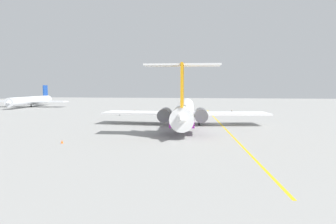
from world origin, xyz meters
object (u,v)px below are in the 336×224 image
Objects in this scene: main_jetliner at (185,111)px; safety_cone_nose at (128,113)px; ground_crew_portside at (135,111)px; safety_cone_wingtip at (62,142)px; ground_crew_near_nose at (120,112)px; ground_crew_near_tail at (232,112)px; safety_cone_tail at (238,115)px; airliner_mid_right at (30,101)px.

main_jetliner is 80.44× the size of safety_cone_nose.
main_jetliner reaches higher than ground_crew_portside.
safety_cone_nose is 1.00× the size of safety_cone_wingtip.
ground_crew_near_nose is at bearing 162.55° from safety_cone_nose.
ground_crew_near_tail reaches higher than safety_cone_nose.
safety_cone_nose is 35.30m from safety_cone_tail.
ground_crew_near_nose is at bearing 55.04° from airliner_mid_right.
airliner_mid_right is 90.58m from safety_cone_wingtip.
ground_crew_near_tail is (-24.76, -85.39, -1.79)m from airliner_mid_right.
ground_crew_near_nose is 35.25m from ground_crew_near_tail.
safety_cone_nose is (4.61, -1.45, -0.78)m from ground_crew_near_nose.
safety_cone_wingtip is (-46.81, -2.28, 0.00)m from safety_cone_nose.
airliner_mid_right is (50.01, 72.24, -0.62)m from main_jetliner.
safety_cone_nose is at bearing 59.69° from airliner_mid_right.
ground_crew_portside is 2.49m from safety_cone_nose.
safety_cone_tail is (5.53, -36.73, -0.78)m from ground_crew_near_nose.
ground_crew_portside is (-1.22, 31.03, -0.06)m from ground_crew_near_tail.
ground_crew_near_nose is 3.02× the size of safety_cone_wingtip.
safety_cone_nose and safety_cone_tail have the same top height.
ground_crew_portside is 3.00× the size of safety_cone_nose.
main_jetliner is 28.57m from ground_crew_near_tail.
ground_crew_near_nose is 3.02× the size of safety_cone_nose.
safety_cone_tail is at bearing -161.23° from ground_crew_near_tail.
ground_crew_portside is at bearing 34.40° from main_jetliner.
airliner_mid_right is at bearing 53.05° from main_jetliner.
safety_cone_wingtip is at bearing 92.54° from ground_crew_portside.
ground_crew_portside is 46.47m from safety_cone_wingtip.
safety_cone_tail is (0.04, -1.91, -0.83)m from ground_crew_near_tail.
safety_cone_tail is at bearing 46.96° from ground_crew_near_nose.
main_jetliner is 80.44× the size of safety_cone_tail.
safety_cone_wingtip is at bearing -46.56° from ground_crew_near_nose.
safety_cone_tail is at bearing 70.12° from airliner_mid_right.
ground_crew_near_nose is 3.02× the size of safety_cone_tail.
ground_crew_near_nose is 0.95× the size of ground_crew_near_tail.
ground_crew_near_nose is at bearing 26.45° from ground_crew_near_tail.
safety_cone_tail is (-24.72, -87.30, -2.62)m from airliner_mid_right.
main_jetliner is 31.83m from safety_cone_nose.
safety_cone_tail is (25.29, -15.06, -3.24)m from main_jetliner.
main_jetliner is 80.44× the size of safety_cone_wingtip.
safety_cone_wingtip is at bearing 32.78° from airliner_mid_right.
ground_crew_near_nose is 1.01× the size of ground_crew_portside.
ground_crew_near_nose is 5.71m from ground_crew_portside.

